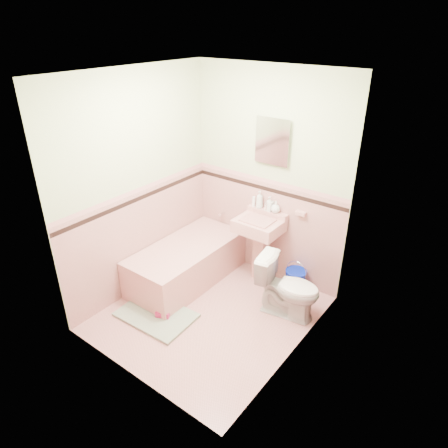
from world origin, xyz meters
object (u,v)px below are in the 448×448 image
Objects in this scene: bucket at (295,280)px; shoe at (163,314)px; medicine_cabinet at (273,141)px; soap_bottle_mid at (269,204)px; soap_bottle_right at (276,207)px; sink at (258,250)px; toilet at (288,287)px; soap_bottle_left at (260,199)px; bathtub at (187,264)px.

shoe is at bearing -122.78° from bucket.
medicine_cabinet is 3.02× the size of shoe.
soap_bottle_mid is 1.26× the size of soap_bottle_right.
medicine_cabinet is 1.65m from bucket.
soap_bottle_mid reaches higher than soap_bottle_right.
sink reaches higher than shoe.
toilet is at bearing -29.58° from sink.
medicine_cabinet is at bearing 14.38° from soap_bottle_left.
bucket is at bearing -9.23° from soap_bottle_mid.
shoe is (0.28, -0.72, -0.16)m from bathtub.
bucket is at bearing 8.05° from toilet.
soap_bottle_right is at bearing 47.48° from shoe.
soap_bottle_left reaches higher than bucket.
soap_bottle_right is at bearing 0.00° from soap_bottle_left.
toilet is 0.52m from bucket.
bucket is (0.48, -0.10, -1.57)m from medicine_cabinet.
medicine_cabinet is 1.59m from toilet.
sink is (0.68, 0.53, 0.19)m from bathtub.
medicine_cabinet is 0.76m from soap_bottle_right.
toilet reaches higher than bucket.
medicine_cabinet is 2.60× the size of soap_bottle_mid.
medicine_cabinet is 1.81× the size of bucket.
soap_bottle_mid is 0.96m from bucket.
sink is at bearing -120.03° from soap_bottle_right.
bucket is at bearing -11.29° from soap_bottle_right.
bathtub is at bearing -128.41° from soap_bottle_left.
shoe is at bearing -109.28° from soap_bottle_right.
medicine_cabinet reaches higher than bucket.
soap_bottle_mid is 1.74m from shoe.
bucket is at bearing -7.14° from soap_bottle_left.
sink reaches higher than bathtub.
bucket is at bearing 12.52° from sink.
soap_bottle_left is 1.42× the size of shoe.
medicine_cabinet reaches higher than bathtub.
soap_bottle_mid is at bearing -58.11° from medicine_cabinet.
shoe is (-0.40, -1.46, -1.64)m from medicine_cabinet.
soap_bottle_left is 1.72m from shoe.
soap_bottle_mid is (0.70, 0.71, 0.74)m from bathtub.
soap_bottle_left is at bearing 172.86° from bucket.
medicine_cabinet is 0.67× the size of toilet.
soap_bottle_left is at bearing 180.00° from soap_bottle_mid.
toilet is (0.73, -0.53, -0.64)m from soap_bottle_left.
toilet is at bearing -45.95° from soap_bottle_right.
soap_bottle_mid is 0.70× the size of bucket.
soap_bottle_right is 0.90m from bucket.
soap_bottle_mid reaches higher than shoe.
bathtub reaches higher than bucket.
bathtub is 1.83× the size of sink.
sink is 0.71m from toilet.
soap_bottle_right is 0.95m from toilet.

